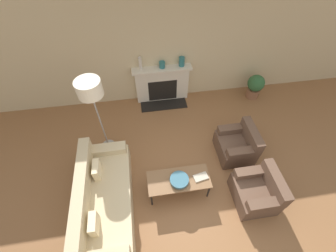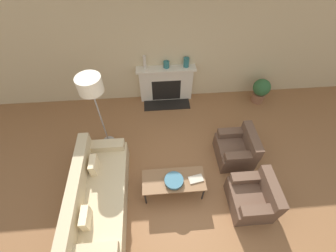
# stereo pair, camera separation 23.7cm
# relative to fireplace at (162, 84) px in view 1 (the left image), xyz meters

# --- Properties ---
(ground_plane) EXTENTS (18.00, 18.00, 0.00)m
(ground_plane) POSITION_rel_fireplace_xyz_m (0.16, -3.04, -0.49)
(ground_plane) COLOR brown
(wall_back) EXTENTS (18.00, 0.06, 2.90)m
(wall_back) POSITION_rel_fireplace_xyz_m (0.16, 0.15, 0.96)
(wall_back) COLOR #C6B289
(wall_back) RESTS_ON ground_plane
(fireplace) EXTENTS (1.49, 0.59, 1.01)m
(fireplace) POSITION_rel_fireplace_xyz_m (0.00, 0.00, 0.00)
(fireplace) COLOR beige
(fireplace) RESTS_ON ground_plane
(couch) EXTENTS (0.90, 2.17, 0.82)m
(couch) POSITION_rel_fireplace_xyz_m (-1.47, -2.85, -0.19)
(couch) COLOR #CCB78E
(couch) RESTS_ON ground_plane
(armchair_near) EXTENTS (0.73, 0.80, 0.75)m
(armchair_near) POSITION_rel_fireplace_xyz_m (1.37, -3.11, -0.20)
(armchair_near) COLOR brown
(armchair_near) RESTS_ON ground_plane
(armchair_far) EXTENTS (0.73, 0.80, 0.75)m
(armchair_far) POSITION_rel_fireplace_xyz_m (1.37, -2.03, -0.20)
(armchair_far) COLOR brown
(armchair_far) RESTS_ON ground_plane
(coffee_table) EXTENTS (1.17, 0.51, 0.46)m
(coffee_table) POSITION_rel_fireplace_xyz_m (-0.06, -2.72, -0.07)
(coffee_table) COLOR brown
(coffee_table) RESTS_ON ground_plane
(bowl) EXTENTS (0.35, 0.35, 0.08)m
(bowl) POSITION_rel_fireplace_xyz_m (-0.06, -2.76, 0.02)
(bowl) COLOR #38667A
(bowl) RESTS_ON coffee_table
(book) EXTENTS (0.29, 0.20, 0.02)m
(book) POSITION_rel_fireplace_xyz_m (0.35, -2.75, -0.02)
(book) COLOR #B2A893
(book) RESTS_ON coffee_table
(floor_lamp) EXTENTS (0.46, 0.46, 1.87)m
(floor_lamp) POSITION_rel_fireplace_xyz_m (-1.46, -1.40, 1.14)
(floor_lamp) COLOR gray
(floor_lamp) RESTS_ON ground_plane
(mantel_vase_left) EXTENTS (0.08, 0.08, 0.34)m
(mantel_vase_left) POSITION_rel_fireplace_xyz_m (-0.51, 0.02, 0.68)
(mantel_vase_left) COLOR beige
(mantel_vase_left) RESTS_ON fireplace
(mantel_vase_center_left) EXTENTS (0.14, 0.14, 0.16)m
(mantel_vase_center_left) POSITION_rel_fireplace_xyz_m (0.01, 0.02, 0.60)
(mantel_vase_center_left) COLOR #28666B
(mantel_vase_center_left) RESTS_ON fireplace
(mantel_vase_center_right) EXTENTS (0.14, 0.14, 0.23)m
(mantel_vase_center_right) POSITION_rel_fireplace_xyz_m (0.50, 0.02, 0.63)
(mantel_vase_center_right) COLOR #28666B
(mantel_vase_center_right) RESTS_ON fireplace
(potted_plant) EXTENTS (0.44, 0.44, 0.68)m
(potted_plant) POSITION_rel_fireplace_xyz_m (2.49, -0.29, -0.11)
(potted_plant) COLOR brown
(potted_plant) RESTS_ON ground_plane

